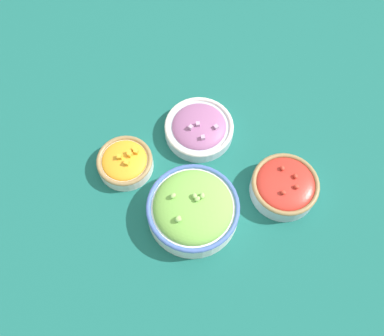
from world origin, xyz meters
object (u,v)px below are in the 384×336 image
Objects in this scene: bowl_squash at (125,162)px; bowl_lettuce at (193,209)px; bowl_red_onion at (199,128)px; bowl_cherry_tomatoes at (285,186)px.

bowl_lettuce is at bearing -172.19° from bowl_squash.
bowl_red_onion is 0.27m from bowl_cherry_tomatoes.
bowl_red_onion is (0.16, -0.18, -0.02)m from bowl_lettuce.
bowl_lettuce is 1.22× the size of bowl_red_onion.
bowl_cherry_tomatoes is (-0.34, -0.24, 0.01)m from bowl_squash.
bowl_lettuce reaches higher than bowl_red_onion.
bowl_cherry_tomatoes is at bearing -119.55° from bowl_lettuce.
bowl_squash is at bearing 7.81° from bowl_lettuce.
bowl_red_onion is 1.28× the size of bowl_squash.
bowl_squash is at bearing 35.18° from bowl_cherry_tomatoes.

